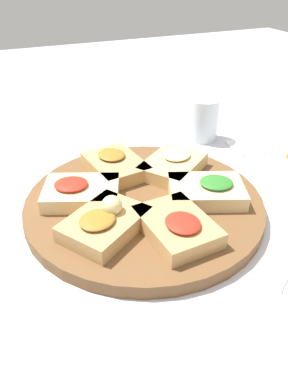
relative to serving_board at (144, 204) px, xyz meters
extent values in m
plane|color=silver|center=(0.00, 0.00, -0.01)|extent=(3.00, 3.00, 0.00)
cylinder|color=brown|center=(0.00, 0.00, 0.00)|extent=(0.44, 0.44, 0.02)
cube|color=tan|center=(0.10, 0.06, 0.03)|extent=(0.17, 0.16, 0.03)
ellipsoid|color=olive|center=(0.11, 0.07, 0.05)|extent=(0.08, 0.08, 0.01)
sphere|color=beige|center=(0.08, 0.05, 0.05)|extent=(0.03, 0.03, 0.03)
cube|color=tan|center=(-0.01, 0.11, 0.03)|extent=(0.11, 0.14, 0.03)
ellipsoid|color=red|center=(-0.01, 0.13, 0.05)|extent=(0.06, 0.06, 0.01)
cube|color=#E5C689|center=(-0.11, 0.04, 0.03)|extent=(0.16, 0.14, 0.03)
ellipsoid|color=#2D7A28|center=(-0.12, 0.05, 0.05)|extent=(0.08, 0.07, 0.01)
cube|color=#DBB775|center=(-0.09, -0.07, 0.03)|extent=(0.17, 0.16, 0.03)
ellipsoid|color=beige|center=(-0.11, -0.08, 0.05)|extent=(0.08, 0.08, 0.01)
cube|color=tan|center=(0.01, -0.11, 0.03)|extent=(0.11, 0.15, 0.03)
ellipsoid|color=olive|center=(0.02, -0.13, 0.05)|extent=(0.06, 0.07, 0.01)
cube|color=#E5C689|center=(0.11, -0.04, 0.03)|extent=(0.16, 0.14, 0.03)
ellipsoid|color=red|center=(0.12, -0.05, 0.05)|extent=(0.08, 0.07, 0.01)
cylinder|color=silver|center=(-0.26, -0.23, 0.04)|extent=(0.07, 0.07, 0.11)
cube|color=white|center=(-0.35, -0.14, -0.01)|extent=(0.11, 0.10, 0.01)
camera|label=1|loc=(0.23, 0.53, 0.40)|focal=35.00mm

